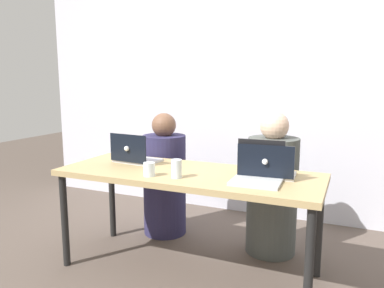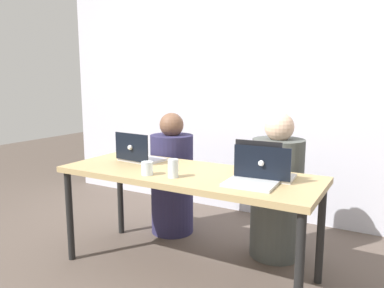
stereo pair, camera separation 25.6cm
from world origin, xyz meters
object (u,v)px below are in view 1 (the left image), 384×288
Objects in this scene: laptop_back_left at (135,156)px; laptop_back_right at (267,170)px; laptop_front_right at (258,173)px; water_glass_center at (177,170)px; person_on_left at (165,181)px; person_on_right at (272,191)px; water_glass_left at (149,170)px.

laptop_back_left is 0.94× the size of laptop_back_right.
laptop_back_left is at bearing 168.94° from laptop_front_right.
laptop_back_right reaches higher than water_glass_center.
laptop_front_right is 2.56× the size of water_glass_center.
person_on_left is at bearing -29.11° from laptop_back_right.
laptop_front_right is at bearing 138.71° from person_on_left.
person_on_right is 3.61× the size of laptop_front_right.
laptop_back_right is at bearing 25.76° from water_glass_center.
person_on_left is 8.90× the size of water_glass_center.
water_glass_center is (-0.49, -0.13, -0.00)m from laptop_front_right.
laptop_back_left reaches higher than water_glass_center.
water_glass_center is (-0.46, -0.71, 0.28)m from person_on_right.
laptop_back_right is (0.05, -0.46, 0.28)m from person_on_right.
person_on_left is 1.16m from laptop_front_right.
laptop_back_right is at bearing 111.21° from person_on_right.
person_on_right is 0.65m from laptop_front_right.
laptop_back_left is 3.85× the size of water_glass_left.
laptop_front_right is at bearing 14.41° from water_glass_center.
water_glass_left is at bearing -169.24° from laptop_front_right.
person_on_right reaches higher than person_on_left.
person_on_left is 0.96× the size of person_on_right.
water_glass_center reaches higher than water_glass_left.
laptop_back_right is at bearing 145.04° from person_on_left.
laptop_back_left reaches higher than water_glass_left.
person_on_left is 0.90m from water_glass_center.
water_glass_center is at bearing -167.87° from laptop_front_right.
person_on_left is 3.09× the size of laptop_back_left.
laptop_back_left is 1.00m from laptop_back_right.
water_glass_left is (0.28, -0.74, 0.29)m from person_on_left.
person_on_left is at bearing 110.95° from water_glass_left.
person_on_right is 3.02× the size of laptop_back_right.
person_on_left is 2.90× the size of laptop_back_right.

